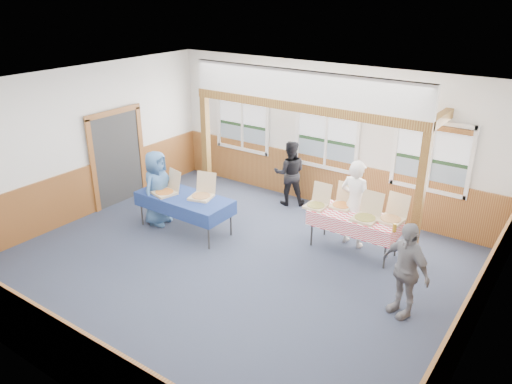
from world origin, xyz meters
TOP-DOWN VIEW (x-y plane):
  - floor at (0.00, 0.00)m, footprint 8.00×8.00m
  - ceiling at (0.00, 0.00)m, footprint 8.00×8.00m
  - wall_back at (0.00, 3.50)m, footprint 8.00×0.00m
  - wall_front at (0.00, -3.50)m, footprint 8.00×0.00m
  - wall_left at (-4.00, 0.00)m, footprint 0.00×8.00m
  - wall_right at (4.00, 0.00)m, footprint 0.00×8.00m
  - wainscot_back at (0.00, 3.48)m, footprint 7.98×0.05m
  - wainscot_front at (0.00, -3.48)m, footprint 7.98×0.05m
  - wainscot_left at (-3.98, 0.00)m, footprint 0.05×6.98m
  - wainscot_right at (3.98, 0.00)m, footprint 0.05×6.98m
  - cased_opening at (-3.96, 0.90)m, footprint 0.06×1.30m
  - window_left at (-2.30, 3.46)m, footprint 1.56×0.10m
  - window_mid at (0.00, 3.46)m, footprint 1.56×0.10m
  - window_right at (2.30, 3.46)m, footprint 1.56×0.10m
  - post_left at (-2.50, 2.30)m, footprint 0.15×0.15m
  - post_right at (2.50, 2.30)m, footprint 0.15×0.15m
  - cross_beam at (0.00, 2.30)m, footprint 5.15×0.18m
  - table_left at (-1.69, 0.64)m, footprint 2.01×0.88m
  - table_right at (1.50, 1.83)m, footprint 1.78×1.08m
  - pizza_box_a at (-2.08, 0.53)m, footprint 0.52×0.59m
  - pizza_box_b at (-1.35, 0.80)m, footprint 0.54×0.60m
  - pizza_box_c at (0.75, 1.73)m, footprint 0.39×0.47m
  - pizza_box_d at (1.15, 2.02)m, footprint 0.42×0.50m
  - pizza_box_e at (1.75, 1.75)m, footprint 0.44×0.53m
  - pizza_box_f at (2.15, 1.97)m, footprint 0.46×0.55m
  - veggie_tray at (-2.44, 0.64)m, footprint 0.41×0.41m
  - drink_glass at (2.35, 1.58)m, footprint 0.07×0.07m
  - woman_white at (1.38, 2.07)m, footprint 0.68×0.49m
  - woman_black at (-0.65, 3.02)m, footprint 0.92×0.88m
  - man_blue at (-2.39, 0.57)m, footprint 0.64×0.86m
  - person_grey at (2.94, 0.46)m, footprint 0.98×0.73m

SIDE VIEW (x-z plane):
  - floor at x=0.00m, z-range 0.00..0.00m
  - wainscot_back at x=0.00m, z-range 0.00..1.10m
  - wainscot_front at x=0.00m, z-range 0.00..1.10m
  - wainscot_left at x=-3.98m, z-range 0.00..1.10m
  - wainscot_right at x=3.98m, z-range 0.00..1.10m
  - table_right at x=1.50m, z-range 0.32..1.07m
  - table_left at x=-1.69m, z-range 0.33..1.08m
  - woman_black at x=-0.65m, z-range 0.00..1.50m
  - person_grey at x=2.94m, z-range 0.00..1.54m
  - veggie_tray at x=-2.44m, z-range 0.74..0.84m
  - man_blue at x=-2.39m, z-range 0.00..1.60m
  - pizza_box_c at x=0.75m, z-range 0.61..1.03m
  - pizza_box_d at x=1.15m, z-range 0.61..1.03m
  - pizza_box_a at x=-2.08m, z-range 0.60..1.05m
  - pizza_box_f at x=2.15m, z-range 0.60..1.05m
  - pizza_box_b at x=-1.35m, z-range 0.60..1.06m
  - pizza_box_e at x=1.75m, z-range 0.59..1.06m
  - drink_glass at x=2.35m, z-range 0.76..0.91m
  - woman_white at x=1.38m, z-range 0.00..1.73m
  - cased_opening at x=-3.96m, z-range 0.00..2.10m
  - post_left at x=-2.50m, z-range 0.00..2.40m
  - post_right at x=2.50m, z-range 0.00..2.40m
  - wall_back at x=0.00m, z-range -2.40..5.60m
  - wall_front at x=0.00m, z-range -2.40..5.60m
  - wall_left at x=-4.00m, z-range -2.40..5.60m
  - wall_right at x=4.00m, z-range -2.40..5.60m
  - window_left at x=-2.30m, z-range 0.95..2.41m
  - window_mid at x=0.00m, z-range 0.95..2.41m
  - window_right at x=2.30m, z-range 0.95..2.41m
  - cross_beam at x=0.00m, z-range 2.40..2.58m
  - ceiling at x=0.00m, z-range 3.20..3.20m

